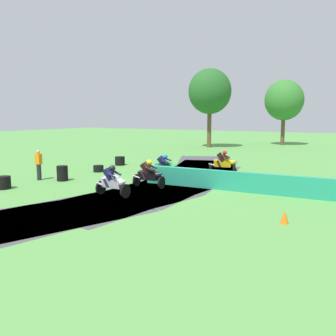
{
  "coord_description": "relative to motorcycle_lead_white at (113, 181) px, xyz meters",
  "views": [
    {
      "loc": [
        8.98,
        -15.92,
        3.49
      ],
      "look_at": [
        -0.0,
        -0.43,
        0.9
      ],
      "focal_mm": 39.64,
      "sensor_mm": 36.0,
      "label": 1
    }
  ],
  "objects": [
    {
      "name": "ground_plane",
      "position": [
        0.86,
        3.63,
        -0.66
      ],
      "size": [
        120.0,
        120.0,
        0.0
      ],
      "primitive_type": "plane",
      "color": "#569947"
    },
    {
      "name": "track_asphalt",
      "position": [
        0.11,
        3.6,
        -0.65
      ],
      "size": [
        8.16,
        26.92,
        0.01
      ],
      "color": "#47474C",
      "rests_on": "ground"
    },
    {
      "name": "safety_barrier",
      "position": [
        6.74,
        3.82,
        -0.21
      ],
      "size": [
        14.52,
        0.79,
        0.9
      ],
      "primitive_type": "cube",
      "rotation": [
        0.0,
        0.0,
        -1.54
      ],
      "color": "#239375",
      "rests_on": "ground"
    },
    {
      "name": "motorcycle_lead_white",
      "position": [
        0.0,
        0.0,
        0.0
      ],
      "size": [
        1.7,
        0.78,
        1.43
      ],
      "color": "black",
      "rests_on": "ground"
    },
    {
      "name": "motorcycle_chase_black",
      "position": [
        0.3,
        2.4,
        -0.0
      ],
      "size": [
        1.68,
        0.74,
        1.43
      ],
      "color": "black",
      "rests_on": "ground"
    },
    {
      "name": "motorcycle_trailing_green",
      "position": [
        -0.53,
        5.31,
        -0.02
      ],
      "size": [
        1.7,
        0.96,
        1.43
      ],
      "color": "black",
      "rests_on": "ground"
    },
    {
      "name": "motorcycle_fourth_yellow",
      "position": [
        1.73,
        8.33,
        0.0
      ],
      "size": [
        1.7,
        0.96,
        1.42
      ],
      "color": "black",
      "rests_on": "ground"
    },
    {
      "name": "tire_stack_near",
      "position": [
        -5.54,
        -1.3,
        -0.36
      ],
      "size": [
        0.68,
        0.68,
        0.6
      ],
      "color": "black",
      "rests_on": "ground"
    },
    {
      "name": "tire_stack_mid_a",
      "position": [
        -4.73,
        1.67,
        -0.26
      ],
      "size": [
        0.58,
        0.58,
        0.8
      ],
      "color": "black",
      "rests_on": "ground"
    },
    {
      "name": "tire_stack_mid_b",
      "position": [
        -5.14,
        5.03,
        -0.46
      ],
      "size": [
        0.63,
        0.63,
        0.4
      ],
      "color": "black",
      "rests_on": "ground"
    },
    {
      "name": "tire_stack_far",
      "position": [
        -5.82,
        8.07,
        -0.36
      ],
      "size": [
        0.68,
        0.68,
        0.6
      ],
      "color": "black",
      "rests_on": "ground"
    },
    {
      "name": "track_marshal",
      "position": [
        -6.0,
        1.22,
        0.16
      ],
      "size": [
        0.34,
        0.24,
        1.63
      ],
      "color": "#232328",
      "rests_on": "ground"
    },
    {
      "name": "traffic_cone",
      "position": [
        7.29,
        -0.4,
        -0.44
      ],
      "size": [
        0.28,
        0.28,
        0.44
      ],
      "primitive_type": "cone",
      "color": "orange",
      "rests_on": "ground"
    },
    {
      "name": "tree_far_left",
      "position": [
        -0.18,
        31.38,
        4.43
      ],
      "size": [
        4.36,
        4.36,
        7.4
      ],
      "color": "brown",
      "rests_on": "ground"
    },
    {
      "name": "tree_far_right",
      "position": [
        -6.23,
        24.21,
        5.22
      ],
      "size": [
        4.51,
        4.51,
        8.27
      ],
      "color": "brown",
      "rests_on": "ground"
    }
  ]
}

